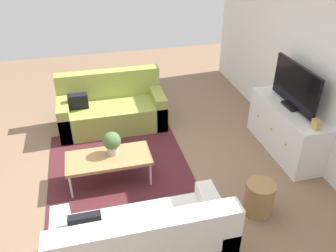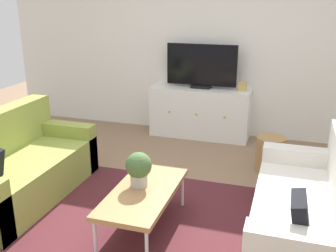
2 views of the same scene
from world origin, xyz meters
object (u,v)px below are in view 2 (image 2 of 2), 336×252
coffee_table (143,193)px  potted_plant (139,168)px  tv_console (200,112)px  flat_screen_tv (202,66)px  couch_left_side (16,170)px  couch_right_side (314,216)px  wicker_basket (270,154)px  mantel_clock (243,86)px

coffee_table → potted_plant: (-0.06, 0.07, 0.20)m
tv_console → flat_screen_tv: 0.67m
couch_left_side → couch_right_side: size_ratio=1.00×
couch_right_side → potted_plant: (-1.47, -0.12, 0.27)m
couch_right_side → flat_screen_tv: (-1.51, 2.39, 0.74)m
couch_left_side → wicker_basket: (2.43, 1.44, -0.08)m
couch_left_side → flat_screen_tv: bearing=60.4°
potted_plant → tv_console: size_ratio=0.22×
flat_screen_tv → wicker_basket: size_ratio=2.41×
flat_screen_tv → mantel_clock: bearing=-1.9°
mantel_clock → couch_right_side: bearing=-68.9°
flat_screen_tv → mantel_clock: 0.64m
coffee_table → flat_screen_tv: flat_screen_tv is taller
couch_left_side → wicker_basket: size_ratio=4.03×
couch_right_side → wicker_basket: 1.51m
potted_plant → flat_screen_tv: (-0.03, 2.51, 0.47)m
flat_screen_tv → wicker_basket: bearing=-41.6°
potted_plant → flat_screen_tv: 2.56m
potted_plant → mantel_clock: bearing=77.4°
couch_right_side → wicker_basket: couch_right_side is taller
couch_left_side → wicker_basket: couch_left_side is taller
potted_plant → mantel_clock: 2.57m
potted_plant → couch_left_side: bearing=175.1°
flat_screen_tv → potted_plant: bearing=-89.2°
tv_console → mantel_clock: 0.73m
couch_left_side → wicker_basket: bearing=30.7°
couch_left_side → coffee_table: (1.46, -0.19, 0.07)m
coffee_table → couch_left_side: bearing=172.7°
wicker_basket → couch_left_side: bearing=-149.3°
couch_left_side → flat_screen_tv: (1.36, 2.39, 0.74)m
couch_left_side → potted_plant: (1.40, -0.12, 0.27)m
couch_left_side → flat_screen_tv: size_ratio=1.67×
couch_left_side → flat_screen_tv: flat_screen_tv is taller
coffee_table → mantel_clock: (0.49, 2.56, 0.43)m
coffee_table → flat_screen_tv: (-0.10, 2.58, 0.67)m
potted_plant → flat_screen_tv: bearing=90.8°
potted_plant → mantel_clock: (0.56, 2.49, 0.22)m
potted_plant → tv_console: tv_console is taller
couch_left_side → coffee_table: size_ratio=1.56×
tv_console → mantel_clock: mantel_clock is taller
potted_plant → flat_screen_tv: size_ratio=0.31×
couch_right_side → mantel_clock: couch_right_side is taller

